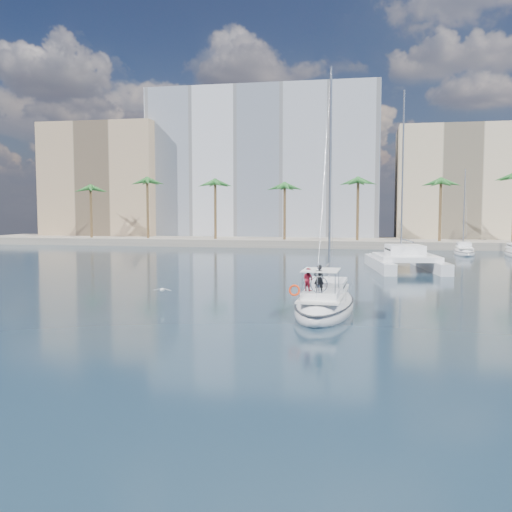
# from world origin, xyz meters

# --- Properties ---
(ground) EXTENTS (160.00, 160.00, 0.00)m
(ground) POSITION_xyz_m (0.00, 0.00, 0.00)
(ground) COLOR black
(ground) RESTS_ON ground
(quay) EXTENTS (120.00, 14.00, 1.20)m
(quay) POSITION_xyz_m (0.00, 61.00, 0.60)
(quay) COLOR gray
(quay) RESTS_ON ground
(building_modern) EXTENTS (42.00, 16.00, 28.00)m
(building_modern) POSITION_xyz_m (-12.00, 73.00, 14.00)
(building_modern) COLOR silver
(building_modern) RESTS_ON ground
(building_tan_left) EXTENTS (22.00, 14.00, 22.00)m
(building_tan_left) POSITION_xyz_m (-42.00, 69.00, 11.00)
(building_tan_left) COLOR tan
(building_tan_left) RESTS_ON ground
(building_beige) EXTENTS (20.00, 14.00, 20.00)m
(building_beige) POSITION_xyz_m (22.00, 70.00, 10.00)
(building_beige) COLOR #CAB491
(building_beige) RESTS_ON ground
(palm_left) EXTENTS (3.60, 3.60, 12.30)m
(palm_left) POSITION_xyz_m (-34.00, 57.00, 10.28)
(palm_left) COLOR brown
(palm_left) RESTS_ON ground
(palm_centre) EXTENTS (3.60, 3.60, 12.30)m
(palm_centre) POSITION_xyz_m (0.00, 57.00, 10.28)
(palm_centre) COLOR brown
(palm_centre) RESTS_ON ground
(main_sloop) EXTENTS (3.73, 10.67, 15.69)m
(main_sloop) POSITION_xyz_m (4.64, 0.07, 0.50)
(main_sloop) COLOR silver
(main_sloop) RESTS_ON ground
(catamaran) EXTENTS (8.06, 13.40, 18.32)m
(catamaran) POSITION_xyz_m (10.86, 25.39, 1.16)
(catamaran) COLOR silver
(catamaran) RESTS_ON ground
(seagull) EXTENTS (1.19, 0.51, 0.22)m
(seagull) POSITION_xyz_m (-5.87, 0.66, 0.94)
(seagull) COLOR silver
(seagull) RESTS_ON ground
(moored_yacht_a) EXTENTS (3.37, 9.52, 11.90)m
(moored_yacht_a) POSITION_xyz_m (20.00, 47.00, 0.00)
(moored_yacht_a) COLOR silver
(moored_yacht_a) RESTS_ON ground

